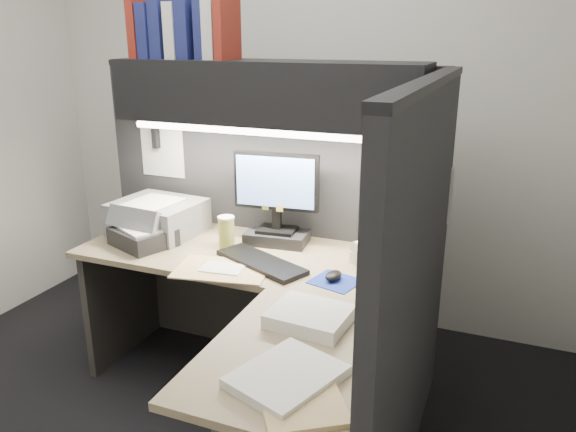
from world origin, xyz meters
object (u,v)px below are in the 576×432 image
at_px(coffee_cup, 227,233).
at_px(notebook_stack, 143,237).
at_px(desk, 261,377).
at_px(printer, 158,217).
at_px(overhead_shelf, 266,92).
at_px(telephone, 385,255).
at_px(keyboard, 261,262).
at_px(monitor, 277,208).

distance_m(coffee_cup, notebook_stack, 0.44).
height_order(desk, printer, printer).
xyz_separation_m(overhead_shelf, telephone, (0.64, -0.08, -0.72)).
height_order(keyboard, printer, printer).
bearing_deg(desk, keyboard, 114.11).
xyz_separation_m(desk, telephone, (0.34, 0.67, 0.33)).
distance_m(monitor, printer, 0.68).
bearing_deg(printer, monitor, 13.15).
bearing_deg(telephone, notebook_stack, -137.72).
bearing_deg(printer, desk, -30.45).
relative_size(desk, coffee_cup, 11.15).
distance_m(overhead_shelf, monitor, 0.58).
distance_m(keyboard, notebook_stack, 0.67).
height_order(keyboard, telephone, telephone).
bearing_deg(notebook_stack, desk, -27.72).
xyz_separation_m(coffee_cup, printer, (-0.45, 0.05, 0.01)).
bearing_deg(monitor, printer, -177.74).
relative_size(overhead_shelf, printer, 3.50).
relative_size(overhead_shelf, coffee_cup, 10.17).
relative_size(printer, notebook_stack, 1.48).
height_order(overhead_shelf, coffee_cup, overhead_shelf).
relative_size(coffee_cup, printer, 0.34).
relative_size(desk, notebook_stack, 5.69).
relative_size(desk, monitor, 3.56).
bearing_deg(desk, notebook_stack, 152.28).
distance_m(desk, overhead_shelf, 1.33).
bearing_deg(coffee_cup, monitor, 34.56).
bearing_deg(keyboard, notebook_stack, -156.15).
relative_size(telephone, notebook_stack, 0.81).
bearing_deg(monitor, keyboard, -86.99).
bearing_deg(overhead_shelf, desk, -68.21).
distance_m(keyboard, printer, 0.74).
distance_m(printer, notebook_stack, 0.20).
xyz_separation_m(desk, printer, (-0.91, 0.65, 0.38)).
bearing_deg(telephone, overhead_shelf, -154.97).
bearing_deg(notebook_stack, coffee_cup, 18.34).
xyz_separation_m(overhead_shelf, coffee_cup, (-0.16, -0.16, -0.69)).
height_order(printer, notebook_stack, printer).
bearing_deg(monitor, telephone, -13.20).
height_order(desk, coffee_cup, coffee_cup).
relative_size(monitor, keyboard, 0.98).
height_order(telephone, printer, printer).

